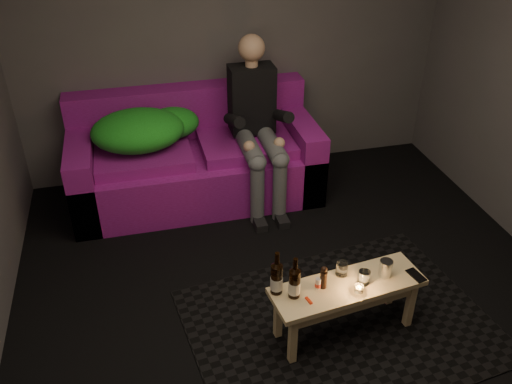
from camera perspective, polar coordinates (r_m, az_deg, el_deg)
The scene contains 17 objects.
floor at distance 3.89m, azimuth 5.11°, elevation -13.08°, with size 4.50×4.50×0.00m, color black.
room at distance 3.37m, azimuth 3.92°, elevation 12.91°, with size 4.50×4.50×4.50m.
rug at distance 3.87m, azimuth 8.81°, elevation -13.59°, with size 2.02×1.47×0.01m, color black.
sofa at distance 5.03m, azimuth -6.44°, elevation 3.35°, with size 2.20×0.99×0.94m.
green_blanket at distance 4.83m, azimuth -11.76°, elevation 6.50°, with size 0.97×0.66×0.33m.
person at distance 4.77m, azimuth 0.07°, elevation 7.51°, with size 0.40×0.91×1.47m.
coffee_table at distance 3.60m, azimuth 9.54°, elevation -10.43°, with size 1.04×0.45×0.41m.
beer_bottle_a at distance 3.38m, azimuth 2.18°, elevation -9.03°, with size 0.08×0.08×0.31m.
beer_bottle_b at distance 3.36m, azimuth 4.08°, elevation -9.48°, with size 0.07×0.07×0.29m.
salt_shaker at distance 3.48m, azimuth 6.55°, elevation -9.54°, with size 0.04×0.04×0.08m, color silver.
pepper_mill at distance 3.47m, azimuth 7.11°, elevation -9.13°, with size 0.05×0.05×0.12m, color black.
tumbler_back at distance 3.59m, azimuth 9.03°, elevation -7.97°, with size 0.08×0.08×0.09m, color white.
tealight at distance 3.50m, azimuth 10.78°, elevation -9.95°, with size 0.06×0.06×0.04m.
tumbler_front at distance 3.55m, azimuth 11.30°, elevation -8.80°, with size 0.08×0.08×0.09m, color white.
steel_cup at distance 3.63m, azimuth 13.48°, elevation -7.79°, with size 0.08×0.08×0.12m, color silver.
smartphone at distance 3.71m, azimuth 16.49°, elevation -8.40°, with size 0.07×0.14×0.01m, color black.
red_lighter at distance 3.40m, azimuth 5.57°, elevation -11.30°, with size 0.02×0.06×0.01m, color red.
Camera 1 is at (-0.98, -2.56, 2.76)m, focal length 38.00 mm.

